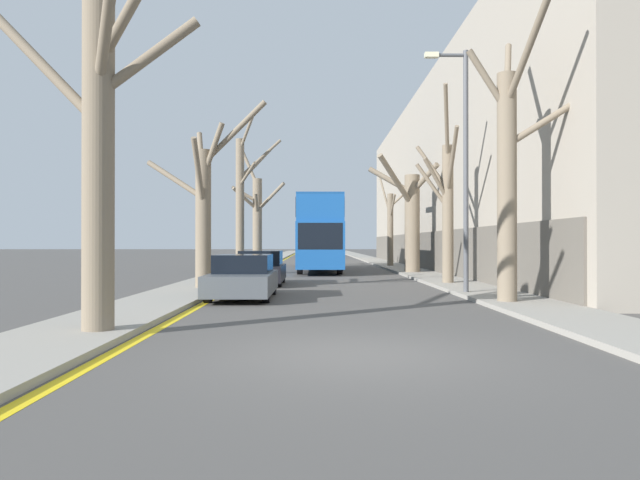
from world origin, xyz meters
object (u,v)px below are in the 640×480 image
(double_decker_bus, at_px, (319,231))
(street_tree_left_3, at_px, (256,216))
(street_tree_left_2, at_px, (242,198))
(parked_car_0, at_px, (243,277))
(street_tree_left_1, at_px, (204,205))
(street_tree_right_0, at_px, (509,171))
(street_tree_right_2, at_px, (410,217))
(street_tree_right_3, at_px, (391,225))
(lamp_post, at_px, (463,159))
(parked_car_1, at_px, (261,269))
(street_tree_left_0, at_px, (99,127))
(street_tree_right_1, at_px, (446,204))

(double_decker_bus, bearing_deg, street_tree_left_3, 126.45)
(street_tree_left_2, height_order, parked_car_0, street_tree_left_2)
(street_tree_left_1, bearing_deg, double_decker_bus, 73.21)
(street_tree_left_3, xyz_separation_m, street_tree_right_0, (9.34, -24.79, 0.04))
(street_tree_right_2, xyz_separation_m, parked_car_0, (-7.39, -13.51, -2.45))
(street_tree_right_3, height_order, lamp_post, lamp_post)
(street_tree_left_3, distance_m, double_decker_bus, 7.46)
(street_tree_right_3, xyz_separation_m, double_decker_bus, (-5.06, -5.49, -0.55))
(street_tree_left_2, distance_m, street_tree_left_3, 9.43)
(street_tree_left_3, bearing_deg, lamp_post, -68.04)
(parked_car_1, height_order, lamp_post, lamp_post)
(street_tree_left_1, distance_m, street_tree_right_0, 10.42)
(street_tree_left_3, bearing_deg, street_tree_left_0, -89.61)
(street_tree_right_0, bearing_deg, double_decker_bus, 104.75)
(street_tree_right_0, bearing_deg, street_tree_right_3, 89.78)
(street_tree_right_2, bearing_deg, lamp_post, -92.10)
(street_tree_left_0, height_order, parked_car_1, street_tree_left_0)
(street_tree_right_0, bearing_deg, street_tree_left_1, 151.96)
(street_tree_right_0, bearing_deg, street_tree_right_2, 90.13)
(street_tree_left_3, bearing_deg, double_decker_bus, -53.55)
(street_tree_right_0, relative_size, street_tree_right_1, 1.02)
(street_tree_left_1, bearing_deg, street_tree_left_0, -89.74)
(street_tree_left_2, bearing_deg, street_tree_right_1, -42.04)
(street_tree_left_1, bearing_deg, street_tree_right_1, 13.85)
(street_tree_left_3, distance_m, street_tree_right_1, 19.95)
(street_tree_left_2, xyz_separation_m, parked_car_0, (1.74, -13.30, -3.48))
(street_tree_right_1, bearing_deg, street_tree_left_1, -166.15)
(street_tree_right_1, height_order, street_tree_right_3, street_tree_right_1)
(street_tree_left_1, bearing_deg, street_tree_left_3, 90.46)
(street_tree_left_0, height_order, street_tree_left_2, street_tree_left_2)
(lamp_post, bearing_deg, street_tree_right_1, 83.78)
(street_tree_left_1, height_order, street_tree_left_2, street_tree_left_2)
(street_tree_right_0, height_order, street_tree_right_2, street_tree_right_0)
(parked_car_1, bearing_deg, street_tree_right_3, 65.64)
(street_tree_right_1, bearing_deg, double_decker_bus, 112.81)
(street_tree_left_1, relative_size, double_decker_bus, 0.57)
(street_tree_left_1, relative_size, street_tree_right_0, 0.86)
(street_tree_left_2, bearing_deg, street_tree_right_0, -59.20)
(street_tree_right_2, relative_size, double_decker_bus, 0.54)
(street_tree_left_3, relative_size, lamp_post, 1.14)
(street_tree_left_0, xyz_separation_m, street_tree_right_3, (9.23, 29.36, -0.80))
(street_tree_left_0, xyz_separation_m, street_tree_left_1, (-0.04, 9.89, -0.76))
(street_tree_left_2, bearing_deg, double_decker_bus, 39.74)
(street_tree_left_0, bearing_deg, street_tree_left_1, 90.26)
(street_tree_left_2, distance_m, street_tree_right_1, 12.32)
(double_decker_bus, xyz_separation_m, parked_car_0, (-2.46, -16.79, -1.78))
(street_tree_left_0, xyz_separation_m, street_tree_right_0, (9.14, 5.00, -0.14))
(parked_car_0, bearing_deg, street_tree_right_2, 61.31)
(parked_car_1, relative_size, lamp_post, 0.51)
(lamp_post, bearing_deg, parked_car_1, 144.87)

